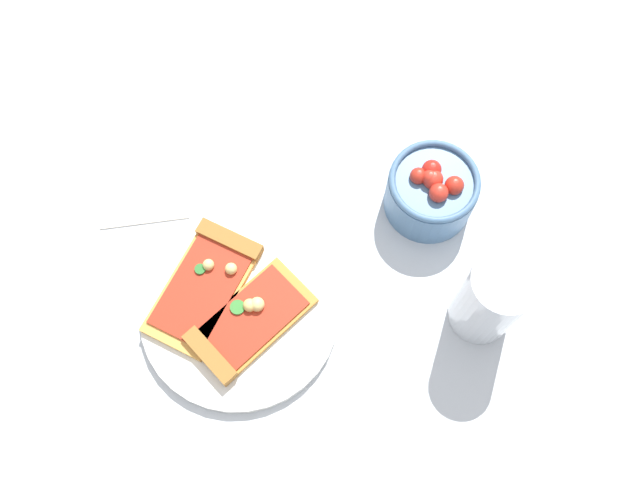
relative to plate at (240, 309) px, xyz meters
name	(u,v)px	position (x,y,z in m)	size (l,w,h in m)	color
ground_plane	(274,309)	(-0.04, 0.00, -0.01)	(2.40, 2.40, 0.00)	silver
plate	(240,309)	(0.00, 0.00, 0.00)	(0.24, 0.24, 0.01)	white
pizza_slice_near	(208,280)	(0.03, -0.04, 0.01)	(0.15, 0.18, 0.02)	gold
pizza_slice_far	(245,325)	(0.00, 0.02, 0.01)	(0.16, 0.15, 0.02)	gold
salad_bowl	(431,191)	(-0.25, -0.11, 0.03)	(0.11, 0.11, 0.08)	#4C7299
soda_glass	(490,300)	(-0.28, 0.04, 0.06)	(0.07, 0.07, 0.14)	silver
paper_napkin	(142,174)	(0.11, -0.20, -0.01)	(0.11, 0.14, 0.00)	silver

